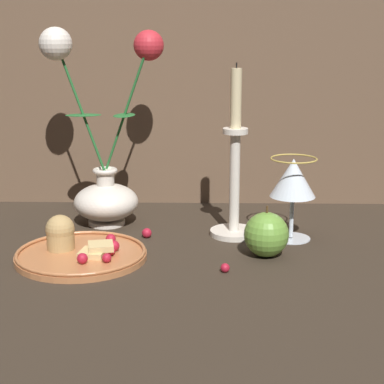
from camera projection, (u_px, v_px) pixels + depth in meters
ground_plane at (186, 246)px, 1.17m from camera, size 2.40×2.40×0.00m
vase at (104, 163)px, 1.27m from camera, size 0.23×0.13×0.39m
plate_with_pastries at (78, 250)px, 1.10m from camera, size 0.23×0.23×0.07m
wine_glass at (293, 181)px, 1.18m from camera, size 0.09×0.09×0.15m
candlestick at (235, 180)px, 1.20m from camera, size 0.09×0.09×0.32m
apple_beside_vase at (266, 234)px, 1.10m from camera, size 0.08×0.08×0.09m
berry_near_plate at (147, 233)px, 1.21m from camera, size 0.02×0.02×0.02m
berry_front_center at (225, 268)px, 1.04m from camera, size 0.02×0.02×0.02m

